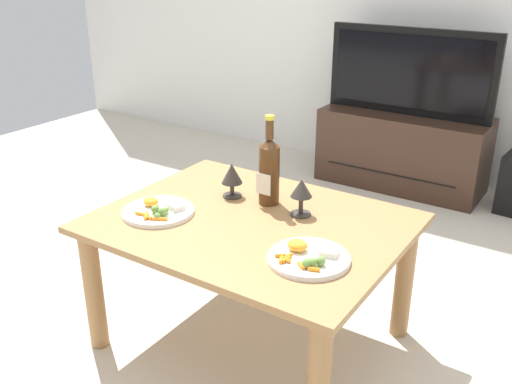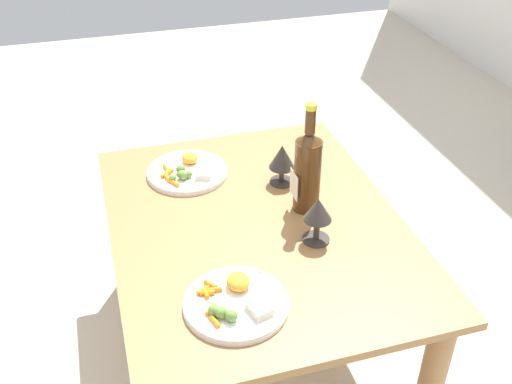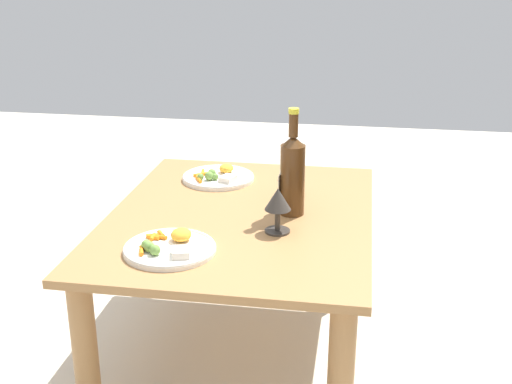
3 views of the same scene
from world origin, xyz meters
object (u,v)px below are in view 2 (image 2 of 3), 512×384
goblet_right (318,212)px  goblet_left (282,158)px  dining_table (256,246)px  dinner_plate_left (187,171)px  dinner_plate_right (236,302)px  wine_bottle (308,169)px

goblet_right → goblet_left: bearing=-180.0°
goblet_left → goblet_right: goblet_right is taller
dining_table → goblet_left: goblet_left is taller
goblet_right → dinner_plate_left: size_ratio=0.53×
dining_table → dinner_plate_right: dinner_plate_right is taller
goblet_left → dinner_plate_left: 0.32m
dinner_plate_left → dinner_plate_right: 0.62m
goblet_left → goblet_right: 0.31m
dining_table → dinner_plate_right: size_ratio=4.10×
wine_bottle → dinner_plate_left: (-0.28, -0.30, -0.13)m
dining_table → wine_bottle: size_ratio=3.10×
goblet_right → dinner_plate_right: (0.18, -0.28, -0.08)m
dining_table → goblet_left: 0.29m
goblet_right → dinner_plate_left: 0.52m
dining_table → goblet_right: size_ratio=7.68×
goblet_left → dinner_plate_right: (0.49, -0.28, -0.08)m
goblet_left → dinner_plate_right: size_ratio=0.52×
dinner_plate_left → dinner_plate_right: (0.62, -0.00, 0.00)m
wine_bottle → dining_table: bearing=-80.6°
goblet_left → dinner_plate_left: (-0.13, -0.28, -0.08)m
wine_bottle → goblet_right: wine_bottle is taller
dinner_plate_right → wine_bottle: bearing=137.9°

